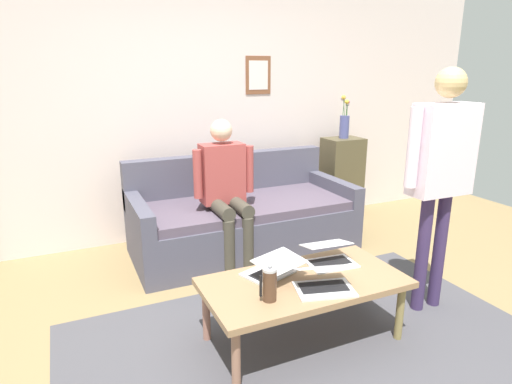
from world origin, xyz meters
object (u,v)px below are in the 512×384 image
object	(u,v)px
person_seated	(226,184)
flower_vase	(344,123)
laptop_left	(323,281)
laptop_right	(330,257)
couch	(242,219)
coffee_table	(304,286)
side_shelf	(341,179)
laptop_center	(272,269)
french_press	(269,284)
person_standing	(442,161)

from	to	relation	value
person_seated	flower_vase	bearing A→B (deg)	-159.98
laptop_left	laptop_right	world-z (taller)	laptop_left
couch	laptop_left	xyz separation A→B (m)	(0.17, 1.66, 0.16)
couch	flower_vase	bearing A→B (deg)	-165.14
coffee_table	side_shelf	xyz separation A→B (m)	(-1.62, -1.90, 0.09)
laptop_center	flower_vase	world-z (taller)	flower_vase
laptop_center	side_shelf	world-z (taller)	side_shelf
couch	side_shelf	size ratio (longest dim) A/B	2.19
couch	coffee_table	xyz separation A→B (m)	(0.22, 1.53, 0.08)
person_seated	coffee_table	bearing A→B (deg)	91.21
coffee_table	couch	bearing A→B (deg)	-98.08
couch	coffee_table	size ratio (longest dim) A/B	1.63
coffee_table	laptop_left	xyz separation A→B (m)	(-0.05, 0.14, 0.09)
french_press	side_shelf	bearing A→B (deg)	-133.49
laptop_left	side_shelf	distance (m)	2.57
coffee_table	person_seated	bearing A→B (deg)	-88.79
coffee_table	french_press	world-z (taller)	french_press
coffee_table	laptop_center	size ratio (longest dim) A/B	3.12
laptop_right	side_shelf	bearing A→B (deg)	-127.30
laptop_right	person_seated	world-z (taller)	person_seated
coffee_table	person_seated	distance (m)	1.34
laptop_center	flower_vase	xyz separation A→B (m)	(-1.77, -1.76, 0.65)
laptop_left	side_shelf	world-z (taller)	side_shelf
laptop_right	person_seated	distance (m)	1.22
person_seated	laptop_center	bearing A→B (deg)	83.66
laptop_right	person_seated	xyz separation A→B (m)	(0.31, -1.15, 0.26)
french_press	laptop_right	bearing A→B (deg)	-154.88
person_standing	person_seated	xyz separation A→B (m)	(1.06, -1.32, -0.36)
laptop_right	person_standing	xyz separation A→B (m)	(-0.75, 0.17, 0.63)
laptop_left	couch	bearing A→B (deg)	-95.80
couch	laptop_right	xyz separation A→B (m)	(-0.07, 1.38, 0.16)
person_standing	side_shelf	bearing A→B (deg)	-107.00
laptop_left	flower_vase	world-z (taller)	flower_vase
person_standing	laptop_right	bearing A→B (deg)	-12.91
laptop_right	flower_vase	bearing A→B (deg)	-127.28
couch	flower_vase	world-z (taller)	flower_vase
laptop_right	side_shelf	xyz separation A→B (m)	(-1.33, -1.75, 0.00)
coffee_table	person_standing	xyz separation A→B (m)	(-1.03, 0.02, 0.71)
couch	person_seated	bearing A→B (deg)	42.98
laptop_right	flower_vase	xyz separation A→B (m)	(-1.33, -1.75, 0.65)
laptop_center	laptop_right	distance (m)	0.44
laptop_center	person_seated	bearing A→B (deg)	-96.34
laptop_left	person_standing	size ratio (longest dim) A/B	0.24
flower_vase	person_standing	size ratio (longest dim) A/B	0.28
laptop_left	french_press	bearing A→B (deg)	-1.34
laptop_center	person_seated	size ratio (longest dim) A/B	0.32
coffee_table	flower_vase	distance (m)	2.60
laptop_center	person_standing	xyz separation A→B (m)	(-1.18, 0.16, 0.62)
side_shelf	person_standing	xyz separation A→B (m)	(0.59, 1.92, 0.62)
laptop_left	flower_vase	bearing A→B (deg)	-127.60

